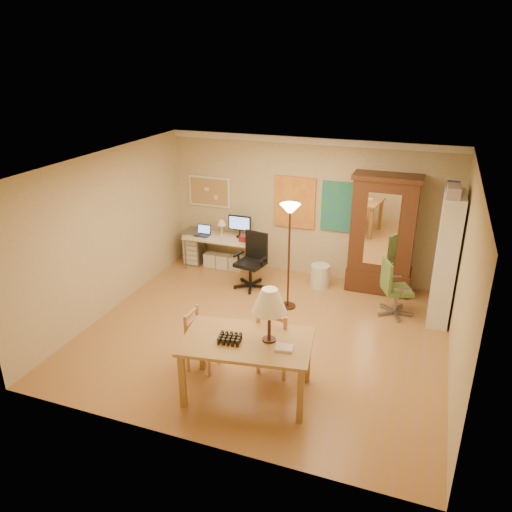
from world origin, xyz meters
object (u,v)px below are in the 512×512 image
(bookshelf, at_px, (446,259))
(computer_desk, at_px, (224,249))
(dining_table, at_px, (255,330))
(armoire, at_px, (382,242))
(office_chair_black, at_px, (251,273))
(office_chair_green, at_px, (394,300))

(bookshelf, bearing_deg, computer_desk, 170.77)
(dining_table, relative_size, armoire, 0.80)
(armoire, bearing_deg, bookshelf, -35.07)
(dining_table, distance_m, armoire, 3.83)
(office_chair_black, bearing_deg, computer_desk, 142.74)
(office_chair_green, xyz_separation_m, bookshelf, (0.71, 0.12, 0.80))
(dining_table, relative_size, office_chair_black, 1.65)
(bookshelf, bearing_deg, dining_table, -126.70)
(office_chair_black, height_order, armoire, armoire)
(computer_desk, bearing_deg, bookshelf, -9.23)
(office_chair_green, xyz_separation_m, armoire, (-0.37, 0.89, 0.69))
(armoire, xyz_separation_m, bookshelf, (1.08, -0.76, 0.12))
(bookshelf, bearing_deg, office_chair_black, 179.12)
(office_chair_black, xyz_separation_m, armoire, (2.25, 0.71, 0.67))
(dining_table, relative_size, bookshelf, 0.81)
(office_chair_green, bearing_deg, armoire, 112.67)
(computer_desk, bearing_deg, dining_table, -61.06)
(dining_table, height_order, bookshelf, bookshelf)
(dining_table, distance_m, office_chair_black, 3.26)
(computer_desk, distance_m, bookshelf, 4.26)
(armoire, relative_size, bookshelf, 1.02)
(dining_table, height_order, computer_desk, dining_table)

